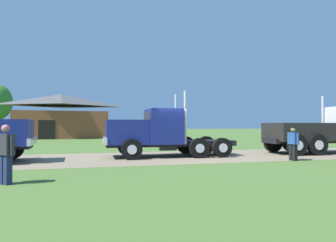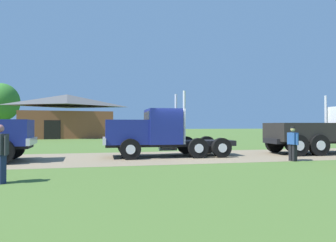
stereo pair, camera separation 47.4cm
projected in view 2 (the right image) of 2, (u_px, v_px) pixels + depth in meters
ground_plane at (176, 157)px, 16.02m from camera, size 200.00×200.00×0.00m
dirt_track at (176, 157)px, 16.02m from camera, size 120.00×6.18×0.01m
truck_foreground_white at (155, 133)px, 16.06m from camera, size 6.98×2.72×3.41m
truck_near_left at (335, 131)px, 17.97m from camera, size 8.08×3.02×3.50m
visitor_walking_mid at (0, 151)px, 8.76m from camera, size 0.52×0.51×1.69m
visitor_by_barrel at (293, 142)px, 14.12m from camera, size 0.32×0.66×1.59m
shed_building at (67, 117)px, 38.95m from camera, size 11.97×8.27×5.56m
tree_mid at (2, 102)px, 46.61m from camera, size 5.26×5.26×8.03m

